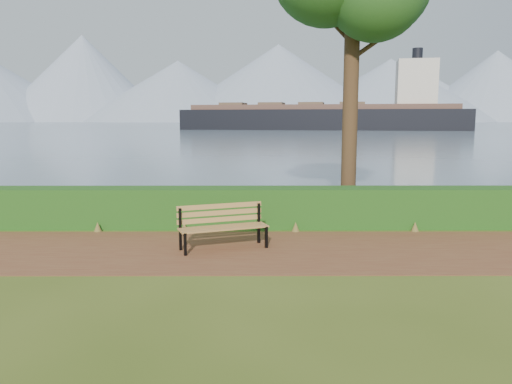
{
  "coord_description": "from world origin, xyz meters",
  "views": [
    {
      "loc": [
        0.6,
        -9.78,
        2.72
      ],
      "look_at": [
        0.64,
        1.2,
        1.1
      ],
      "focal_mm": 35.0,
      "sensor_mm": 36.0,
      "label": 1
    }
  ],
  "objects": [
    {
      "name": "path",
      "position": [
        0.0,
        0.3,
        0.01
      ],
      "size": [
        40.0,
        3.4,
        0.01
      ],
      "primitive_type": "cube",
      "color": "brown",
      "rests_on": "ground"
    },
    {
      "name": "hedge",
      "position": [
        0.0,
        2.6,
        0.5
      ],
      "size": [
        32.0,
        0.85,
        1.0
      ],
      "primitive_type": "cube",
      "color": "#174614",
      "rests_on": "ground"
    },
    {
      "name": "water",
      "position": [
        0.0,
        260.0,
        0.01
      ],
      "size": [
        700.0,
        510.0,
        0.0
      ],
      "primitive_type": "cube",
      "color": "#4A5F77",
      "rests_on": "ground"
    },
    {
      "name": "ground",
      "position": [
        0.0,
        0.0,
        0.0
      ],
      "size": [
        140.0,
        140.0,
        0.0
      ],
      "primitive_type": "plane",
      "color": "#3B4F16",
      "rests_on": "ground"
    },
    {
      "name": "bench",
      "position": [
        -0.08,
        0.5,
        0.54
      ],
      "size": [
        1.93,
        1.15,
        0.93
      ],
      "rotation": [
        0.0,
        0.0,
        0.35
      ],
      "color": "black",
      "rests_on": "ground"
    },
    {
      "name": "mountains",
      "position": [
        -9.17,
        406.05,
        27.7
      ],
      "size": [
        585.0,
        190.0,
        70.0
      ],
      "color": "#7E8FA8",
      "rests_on": "ground"
    },
    {
      "name": "cargo_ship",
      "position": [
        18.7,
        109.31,
        3.02
      ],
      "size": [
        67.54,
        23.23,
        20.27
      ],
      "rotation": [
        0.0,
        0.0,
        -0.2
      ],
      "color": "black",
      "rests_on": "ground"
    }
  ]
}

